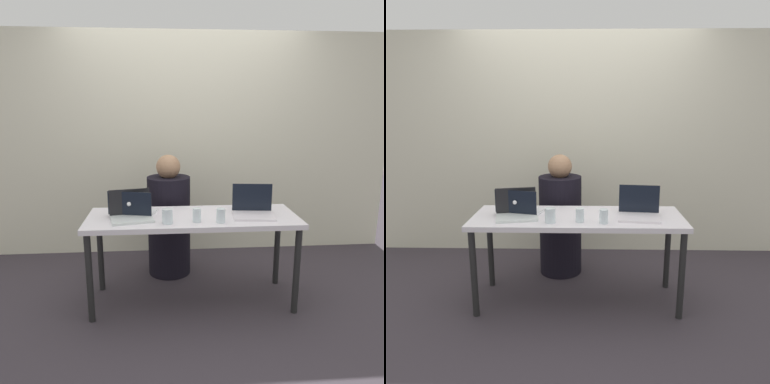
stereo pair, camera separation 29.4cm
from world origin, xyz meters
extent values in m
plane|color=#352F35|center=(0.00, 0.00, 0.00)|extent=(12.00, 12.00, 0.00)
cube|color=beige|center=(0.00, 1.18, 1.17)|extent=(4.50, 0.10, 2.33)
cube|color=silver|center=(0.00, 0.00, 0.72)|extent=(1.67, 0.60, 0.04)
cylinder|color=black|center=(-0.78, -0.25, 0.35)|extent=(0.05, 0.05, 0.70)
cylinder|color=black|center=(0.78, -0.25, 0.35)|extent=(0.05, 0.05, 0.70)
cylinder|color=black|center=(-0.78, 0.25, 0.35)|extent=(0.05, 0.05, 0.70)
cylinder|color=black|center=(0.78, 0.25, 0.35)|extent=(0.05, 0.05, 0.70)
cylinder|color=black|center=(-0.18, 0.57, 0.47)|extent=(0.44, 0.44, 0.94)
sphere|color=#997051|center=(-0.18, 0.57, 1.04)|extent=(0.22, 0.22, 0.22)
cube|color=silver|center=(-0.47, 0.10, 0.75)|extent=(0.39, 0.28, 0.02)
cube|color=black|center=(-0.49, 0.00, 0.85)|extent=(0.34, 0.09, 0.19)
sphere|color=white|center=(-0.50, -0.02, 0.85)|extent=(0.03, 0.03, 0.03)
cube|color=silver|center=(0.47, -0.07, 0.75)|extent=(0.34, 0.27, 0.02)
cube|color=black|center=(0.49, 0.05, 0.87)|extent=(0.32, 0.04, 0.22)
sphere|color=white|center=(0.49, 0.07, 0.87)|extent=(0.04, 0.04, 0.04)
cube|color=silver|center=(-0.47, -0.09, 0.75)|extent=(0.35, 0.28, 0.02)
cube|color=black|center=(-0.49, 0.03, 0.86)|extent=(0.31, 0.08, 0.20)
sphere|color=white|center=(-0.50, 0.04, 0.86)|extent=(0.04, 0.04, 0.04)
cylinder|color=silver|center=(0.02, -0.16, 0.79)|extent=(0.06, 0.06, 0.11)
cylinder|color=silver|center=(0.02, -0.16, 0.77)|extent=(0.06, 0.06, 0.06)
cylinder|color=silver|center=(0.20, -0.19, 0.79)|extent=(0.07, 0.07, 0.11)
cylinder|color=silver|center=(0.20, -0.19, 0.77)|extent=(0.06, 0.06, 0.06)
cylinder|color=silver|center=(-0.20, -0.18, 0.79)|extent=(0.08, 0.08, 0.11)
cylinder|color=silver|center=(-0.20, -0.18, 0.77)|extent=(0.07, 0.07, 0.06)
camera|label=1|loc=(-0.23, -2.84, 1.60)|focal=35.00mm
camera|label=2|loc=(0.07, -2.85, 1.60)|focal=35.00mm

